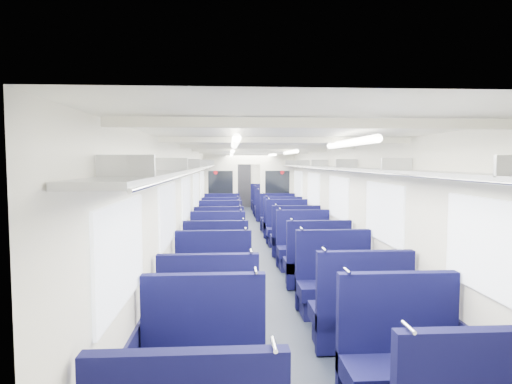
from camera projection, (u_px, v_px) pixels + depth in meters
The scene contains 39 objects.
floor at pixel (254, 245), 10.71m from camera, with size 2.80×18.00×0.01m, color black.
ceiling at pixel (254, 151), 10.55m from camera, with size 2.80×18.00×0.01m, color white.
wall_left at pixel (197, 198), 10.54m from camera, with size 0.02×18.00×2.35m, color silver.
dado_left at pixel (198, 231), 10.60m from camera, with size 0.03×17.90×0.70m, color black.
wall_right at pixel (310, 198), 10.72m from camera, with size 0.02×18.00×2.35m, color silver.
dado_right at pixel (309, 230), 10.78m from camera, with size 0.03×17.90×0.70m, color black.
wall_far at pixel (243, 181), 19.59m from camera, with size 2.80×0.02×2.35m, color silver.
luggage_rack_left at pixel (205, 166), 10.50m from camera, with size 0.36×17.40×0.18m.
luggage_rack_right at pixel (302, 166), 10.65m from camera, with size 0.36×17.40×0.18m.
windows at pixel (255, 189), 10.16m from camera, with size 2.78×15.60×0.75m.
ceiling_fittings at pixel (254, 153), 10.29m from camera, with size 2.70×16.06×0.11m.
end_door at pixel (243, 185), 19.54m from camera, with size 0.75×0.06×2.00m, color black.
bulkhead at pixel (249, 189), 13.22m from camera, with size 2.80×0.10×2.35m.
seat_2 at pixel (203, 371), 3.51m from camera, with size 1.05×0.58×1.17m.
seat_3 at pixel (403, 368), 3.56m from camera, with size 1.05×0.58×1.17m.
seat_4 at pixel (209, 323), 4.57m from camera, with size 1.05×0.58×1.17m.
seat_5 at pixel (360, 317), 4.73m from camera, with size 1.05×0.58×1.17m.
seat_6 at pixel (213, 289), 5.78m from camera, with size 1.05×0.58×1.17m.
seat_7 at pixel (335, 288), 5.84m from camera, with size 1.05×0.58×1.17m.
seat_8 at pixel (216, 266), 7.04m from camera, with size 1.05×0.58×1.17m.
seat_9 at pixel (317, 266), 7.06m from camera, with size 1.05×0.58×1.17m.
seat_10 at pixel (218, 253), 8.05m from camera, with size 1.05×0.58×1.17m.
seat_11 at pixel (304, 250), 8.30m from camera, with size 1.05×0.58×1.17m.
seat_12 at pixel (219, 242), 9.17m from camera, with size 1.05×0.58×1.17m.
seat_13 at pixel (295, 240), 9.40m from camera, with size 1.05×0.58×1.17m.
seat_14 at pixel (220, 233), 10.33m from camera, with size 1.05×0.58×1.17m.
seat_15 at pixel (287, 231), 10.64m from camera, with size 1.05×0.58×1.17m.
seat_16 at pixel (221, 226), 11.52m from camera, with size 1.05×0.58×1.17m.
seat_17 at pixel (282, 225), 11.70m from camera, with size 1.05×0.58×1.17m.
seat_18 at pixel (222, 220), 12.60m from camera, with size 1.05×0.58×1.17m.
seat_19 at pixel (278, 220), 12.69m from camera, with size 1.05×0.58×1.17m.
seat_20 at pixel (223, 212), 14.77m from camera, with size 1.05×0.58×1.17m.
seat_21 at pixel (271, 211), 14.96m from camera, with size 1.05×0.58×1.17m.
seat_22 at pixel (223, 208), 15.98m from camera, with size 1.05×0.58×1.17m.
seat_23 at pixel (268, 208), 15.95m from camera, with size 1.05×0.58×1.17m.
seat_24 at pixel (224, 205), 17.10m from camera, with size 1.05×0.58×1.17m.
seat_25 at pixel (266, 205), 17.02m from camera, with size 1.05×0.58×1.17m.
seat_26 at pixel (224, 202), 18.21m from camera, with size 1.05×0.58×1.17m.
seat_27 at pixel (263, 202), 18.21m from camera, with size 1.05×0.58×1.17m.
Camera 1 is at (-0.61, -10.58, 2.08)m, focal length 30.01 mm.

